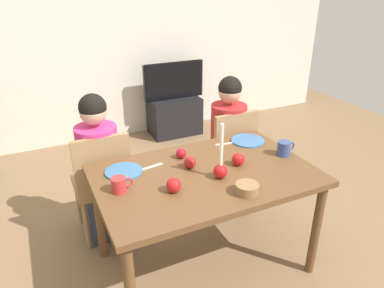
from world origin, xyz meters
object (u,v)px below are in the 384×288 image
object	(u,v)px
tv_stand	(175,116)
plate_left	(124,171)
mug_right	(284,148)
chair_right	(229,152)
dining_table	(205,184)
person_left_child	(100,171)
plate_right	(248,141)
mug_left	(119,185)
person_right_child	(227,144)
apple_near_candle	(174,185)
tv	(174,81)
apple_by_right_mug	(238,159)
bowl_walnuts	(247,189)
chair_left	(102,180)
apple_far_edge	(190,162)
candle_centerpiece	(221,167)

from	to	relation	value
tv_stand	plate_left	world-z (taller)	plate_left
mug_right	chair_right	bearing A→B (deg)	96.00
dining_table	person_left_child	world-z (taller)	person_left_child
plate_right	mug_left	xyz separation A→B (m)	(-1.07, -0.28, 0.04)
person_right_child	mug_right	bearing A→B (deg)	-84.30
dining_table	apple_near_candle	bearing A→B (deg)	-155.96
tv_stand	tv	distance (m)	0.47
person_right_child	apple_by_right_mug	xyz separation A→B (m)	(-0.30, -0.64, 0.22)
person_right_child	bowl_walnuts	size ratio (longest dim) A/B	8.50
chair_left	apple_by_right_mug	size ratio (longest dim) A/B	10.33
mug_left	tv	bearing A→B (deg)	60.35
apple_far_edge	chair_left	bearing A→B (deg)	134.32
chair_left	person_left_child	distance (m)	0.07
tv	plate_right	world-z (taller)	tv
plate_left	plate_right	size ratio (longest dim) A/B	0.95
dining_table	tv	bearing A→B (deg)	72.07
apple_far_edge	apple_near_candle	bearing A→B (deg)	-133.07
person_left_child	tv_stand	bearing A→B (deg)	51.99
tv_stand	apple_by_right_mug	xyz separation A→B (m)	(-0.50, -2.30, 0.55)
person_right_child	apple_by_right_mug	world-z (taller)	person_right_child
chair_right	person_left_child	size ratio (longest dim) A/B	0.77
plate_left	apple_far_edge	xyz separation A→B (m)	(0.41, -0.13, 0.04)
tv	apple_near_candle	xyz separation A→B (m)	(-1.01, -2.42, 0.08)
mug_right	plate_right	bearing A→B (deg)	107.92
dining_table	candle_centerpiece	world-z (taller)	candle_centerpiece
candle_centerpiece	bowl_walnuts	world-z (taller)	candle_centerpiece
apple_near_candle	mug_left	bearing A→B (deg)	154.15
tv	plate_right	bearing A→B (deg)	-96.46
chair_left	chair_right	bearing A→B (deg)	0.00
chair_left	apple_far_edge	xyz separation A→B (m)	(0.49, -0.50, 0.28)
person_left_child	dining_table	bearing A→B (deg)	-49.18
dining_table	chair_left	bearing A→B (deg)	132.30
tv_stand	mug_right	world-z (taller)	mug_right
chair_right	dining_table	bearing A→B (deg)	-132.20
chair_left	mug_right	size ratio (longest dim) A/B	6.52
plate_left	mug_right	world-z (taller)	mug_right
tv_stand	plate_left	bearing A→B (deg)	-120.47
plate_right	apple_by_right_mug	size ratio (longest dim) A/B	2.92
bowl_walnuts	apple_far_edge	bearing A→B (deg)	111.93
chair_left	mug_left	size ratio (longest dim) A/B	6.88
chair_left	person_left_child	world-z (taller)	person_left_child
tv	apple_far_edge	xyz separation A→B (m)	(-0.81, -2.20, 0.08)
person_left_child	plate_left	distance (m)	0.46
person_right_child	plate_left	xyz separation A→B (m)	(-1.02, -0.41, 0.19)
candle_centerpiece	apple_far_edge	xyz separation A→B (m)	(-0.12, 0.20, -0.03)
tv_stand	candle_centerpiece	distance (m)	2.56
chair_right	mug_left	bearing A→B (deg)	-151.94
mug_right	apple_near_candle	bearing A→B (deg)	-172.89
mug_right	mug_left	bearing A→B (deg)	178.64
chair_right	bowl_walnuts	bearing A→B (deg)	-115.61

